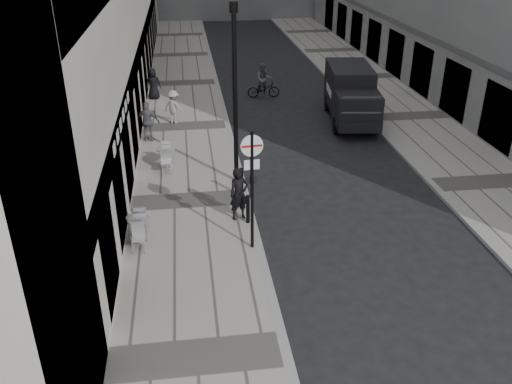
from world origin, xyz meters
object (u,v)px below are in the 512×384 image
at_px(sign_post, 252,176).
at_px(lamppost, 235,88).
at_px(cyclist, 264,84).
at_px(walking_man, 239,194).
at_px(panel_van, 351,92).

bearing_deg(sign_post, lamppost, 85.18).
relative_size(lamppost, cyclist, 3.35).
relative_size(walking_man, sign_post, 0.48).
xyz_separation_m(walking_man, sign_post, (0.20, -1.79, 1.47)).
bearing_deg(panel_van, cyclist, 137.20).
bearing_deg(walking_man, panel_van, 36.63).
bearing_deg(cyclist, walking_man, -99.87).
height_order(walking_man, sign_post, sign_post).
xyz_separation_m(walking_man, cyclist, (2.80, 13.60, -0.26)).
distance_m(sign_post, cyclist, 15.70).
relative_size(walking_man, lamppost, 0.28).
distance_m(walking_man, panel_van, 11.26).
xyz_separation_m(lamppost, panel_van, (6.22, 6.40, -2.26)).
relative_size(lamppost, panel_van, 1.15).
bearing_deg(lamppost, panel_van, 45.81).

